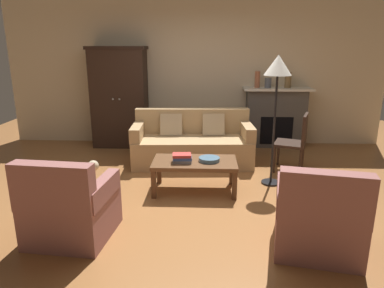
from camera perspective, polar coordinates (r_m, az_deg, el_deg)
ground_plane at (r=4.75m, az=-0.72°, el=-7.68°), size 9.60×9.60×0.00m
back_wall at (r=6.92m, az=0.42°, el=11.70°), size 7.20×0.10×2.80m
fireplace at (r=6.90m, az=13.33°, el=4.30°), size 1.26×0.48×1.12m
armoire at (r=6.84m, az=-11.59°, el=7.43°), size 1.06×0.57×1.86m
couch at (r=5.79m, az=0.07°, el=-0.00°), size 1.96×0.95×0.86m
coffee_table at (r=4.65m, az=0.44°, el=-3.36°), size 1.10×0.60×0.42m
fruit_bowl at (r=4.62m, az=2.81°, el=-2.47°), size 0.27×0.27×0.05m
book_stack at (r=4.56m, az=-1.59°, el=-2.28°), size 0.26×0.19×0.11m
mantel_vase_terracotta at (r=6.73m, az=10.51°, el=10.21°), size 0.10×0.10×0.30m
mantel_vase_slate at (r=6.76m, az=12.18°, el=9.63°), size 0.12×0.12×0.18m
mantel_vase_bronze at (r=6.83m, az=15.23°, el=9.95°), size 0.12×0.12×0.29m
armchair_near_left at (r=3.76m, az=-19.13°, el=-9.92°), size 0.85×0.84×0.88m
armchair_near_right at (r=3.57m, az=19.71°, el=-11.45°), size 0.90×0.90×0.88m
side_chair_wooden at (r=5.57m, az=16.49°, el=0.77°), size 0.56×0.56×0.90m
floor_lamp at (r=4.80m, az=13.66°, el=11.04°), size 0.36×0.36×1.77m
dog at (r=4.99m, az=-17.99°, el=-4.28°), size 0.55×0.31×0.39m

